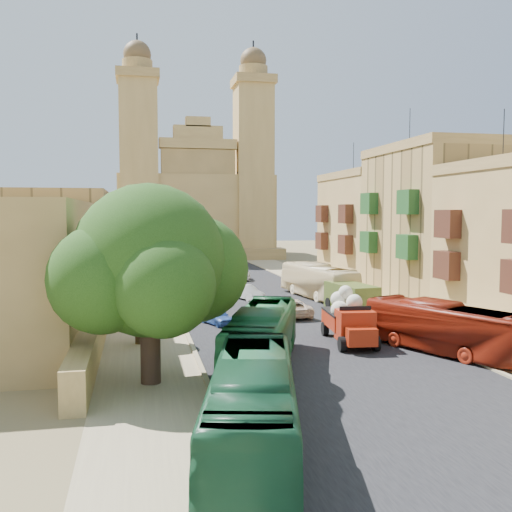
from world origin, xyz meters
name	(u,v)px	position (x,y,z in m)	size (l,w,h in m)	color
ground	(383,397)	(0.00, 0.00, 0.00)	(260.00, 260.00, 0.00)	brown
road_surface	(247,295)	(0.00, 30.00, 0.01)	(14.00, 140.00, 0.01)	black
sidewalk_east	(343,292)	(9.50, 30.00, 0.01)	(5.00, 140.00, 0.01)	tan
sidewalk_west	(144,299)	(-9.50, 30.00, 0.01)	(5.00, 140.00, 0.01)	tan
kerb_east	(319,293)	(7.00, 30.00, 0.06)	(0.25, 140.00, 0.12)	tan
kerb_west	(172,297)	(-7.00, 30.00, 0.06)	(0.25, 140.00, 0.12)	tan
townhouse_c	(432,222)	(15.95, 25.00, 6.91)	(9.00, 14.00, 17.40)	tan
townhouse_d	(370,226)	(15.95, 39.00, 6.16)	(9.00, 14.00, 15.90)	#AA874C
west_wall	(103,308)	(-12.50, 20.00, 0.90)	(1.00, 40.00, 1.80)	#AA874C
west_building_low	(14,266)	(-18.00, 18.00, 4.20)	(10.00, 28.00, 8.40)	olive
west_building_mid	(63,237)	(-18.00, 44.00, 5.00)	(10.00, 22.00, 10.00)	tan
church	(195,202)	(0.00, 78.61, 9.52)	(28.00, 22.50, 36.30)	#AA874C
ficus_tree	(151,266)	(-9.42, 4.01, 5.35)	(9.06, 8.33, 9.06)	#38251C
street_tree_a	(138,296)	(-10.00, 12.00, 2.85)	(2.78, 2.78, 4.28)	#38251C
street_tree_b	(138,265)	(-10.00, 24.00, 3.61)	(3.50, 3.50, 5.38)	#38251C
street_tree_c	(137,256)	(-10.00, 36.00, 3.45)	(3.35, 3.35, 5.15)	#38251C
street_tree_d	(137,249)	(-10.00, 48.00, 3.32)	(3.22, 3.22, 4.96)	#38251C
red_truck	(349,318)	(2.23, 9.71, 1.46)	(2.77, 5.88, 3.33)	#A1220C
olive_pickup	(351,298)	(6.40, 20.00, 1.05)	(2.92, 5.44, 2.15)	#495921
bus_green_south	(253,408)	(-6.50, -4.50, 1.53)	(2.57, 10.97, 3.06)	#1A5232
bus_green_north	(262,338)	(-4.00, 5.43, 1.52)	(2.55, 10.92, 3.04)	#1E6837
bus_red_east	(446,328)	(6.50, 6.18, 1.41)	(2.37, 10.12, 2.82)	maroon
bus_cream_east	(318,281)	(5.98, 27.11, 1.55)	(2.60, 11.10, 3.09)	#FFE6B3
car_blue_a	(217,316)	(-4.66, 16.86, 0.56)	(1.33, 3.30, 1.12)	#335AAA
car_white_a	(247,292)	(-0.50, 27.57, 0.63)	(1.34, 3.84, 1.26)	white
car_cream	(290,308)	(1.10, 18.80, 0.65)	(2.16, 4.69, 1.30)	beige
car_dkblue	(200,277)	(-3.28, 40.47, 0.63)	(1.76, 4.32, 1.25)	navy
car_white_b	(244,274)	(1.89, 41.99, 0.65)	(1.53, 3.80, 1.29)	white
car_blue_b	(212,268)	(-0.50, 51.45, 0.57)	(1.21, 3.47, 1.14)	#4B91C1
pedestrian_a	(411,313)	(8.24, 13.65, 0.86)	(0.63, 0.41, 1.72)	#2C2A2F
pedestrian_c	(438,325)	(7.99, 9.62, 0.84)	(0.98, 0.41, 1.67)	#2E2E30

